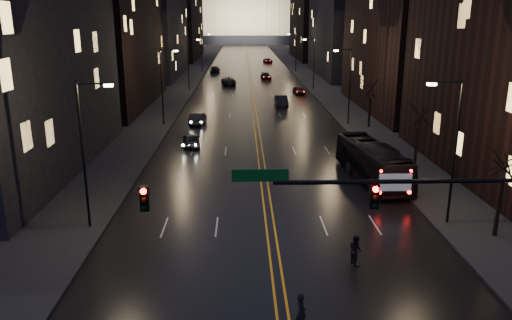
{
  "coord_description": "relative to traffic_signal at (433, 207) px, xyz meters",
  "views": [
    {
      "loc": [
        -1.67,
        -18.35,
        12.38
      ],
      "look_at": [
        -0.85,
        11.03,
        3.96
      ],
      "focal_mm": 35.0,
      "sensor_mm": 36.0,
      "label": 1
    }
  ],
  "objects": [
    {
      "name": "building_right_mid",
      "position": [
        15.09,
        92.0,
        7.9
      ],
      "size": [
        12.0,
        34.0,
        26.0
      ],
      "primitive_type": "cube",
      "color": "black",
      "rests_on": "ground"
    },
    {
      "name": "building_left_far",
      "position": [
        -26.91,
        92.0,
        4.9
      ],
      "size": [
        12.0,
        34.0,
        20.0
      ],
      "primitive_type": "cube",
      "color": "black",
      "rests_on": "ground"
    },
    {
      "name": "traffic_signal",
      "position": [
        0.0,
        0.0,
        0.0
      ],
      "size": [
        17.29,
        0.45,
        7.0
      ],
      "color": "black",
      "rests_on": "ground"
    },
    {
      "name": "center_line",
      "position": [
        -5.91,
        130.0,
        -5.08
      ],
      "size": [
        0.62,
        320.0,
        0.01
      ],
      "primitive_type": "cube",
      "color": "orange",
      "rests_on": "road"
    },
    {
      "name": "pedestrian_b",
      "position": [
        -1.77,
        5.0,
        -4.29
      ],
      "size": [
        0.67,
        0.89,
        1.62
      ],
      "primitive_type": "imported",
      "rotation": [
        0.0,
        0.0,
        1.92
      ],
      "color": "black",
      "rests_on": "ground"
    },
    {
      "name": "pedestrian_a",
      "position": [
        -5.25,
        -0.62,
        -4.27
      ],
      "size": [
        0.57,
        0.7,
        1.67
      ],
      "primitive_type": "imported",
      "rotation": [
        0.0,
        0.0,
        1.89
      ],
      "color": "black",
      "rests_on": "ground"
    },
    {
      "name": "streetlamp_left_mid",
      "position": [
        -16.72,
        40.0,
        -0.02
      ],
      "size": [
        2.13,
        0.25,
        9.0
      ],
      "color": "black",
      "rests_on": "ground"
    },
    {
      "name": "building_left_mid",
      "position": [
        -26.91,
        54.0,
        8.9
      ],
      "size": [
        12.0,
        30.0,
        28.0
      ],
      "primitive_type": "cube",
      "color": "black",
      "rests_on": "ground"
    },
    {
      "name": "streetlamp_left_far",
      "position": [
        -16.72,
        70.0,
        -0.02
      ],
      "size": [
        2.13,
        0.25,
        9.0
      ],
      "color": "black",
      "rests_on": "ground"
    },
    {
      "name": "oncoming_car_c",
      "position": [
        -10.17,
        77.66,
        -4.37
      ],
      "size": [
        3.06,
        5.56,
        1.48
      ],
      "primitive_type": "imported",
      "rotation": [
        0.0,
        0.0,
        3.26
      ],
      "color": "black",
      "rests_on": "ground"
    },
    {
      "name": "streetlamp_left_dist",
      "position": [
        -16.72,
        100.0,
        -0.02
      ],
      "size": [
        2.13,
        0.25,
        9.0
      ],
      "color": "black",
      "rests_on": "ground"
    },
    {
      "name": "sidewalk_right",
      "position": [
        8.09,
        130.0,
        -5.02
      ],
      "size": [
        8.0,
        320.0,
        0.16
      ],
      "primitive_type": "cube",
      "color": "black",
      "rests_on": "ground"
    },
    {
      "name": "receding_car_b",
      "position": [
        1.95,
        64.62,
        -4.44
      ],
      "size": [
        1.96,
        4.06,
        1.33
      ],
      "primitive_type": "imported",
      "rotation": [
        0.0,
        0.0,
        0.1
      ],
      "color": "black",
      "rests_on": "ground"
    },
    {
      "name": "road",
      "position": [
        -5.91,
        130.0,
        -5.09
      ],
      "size": [
        20.0,
        320.0,
        0.02
      ],
      "primitive_type": "cube",
      "color": "black",
      "rests_on": "ground"
    },
    {
      "name": "oncoming_car_d",
      "position": [
        -13.91,
        100.15,
        -4.38
      ],
      "size": [
        2.3,
        5.1,
        1.45
      ],
      "primitive_type": "imported",
      "rotation": [
        0.0,
        0.0,
        3.09
      ],
      "color": "black",
      "rests_on": "ground"
    },
    {
      "name": "capitol",
      "position": [
        -5.91,
        250.0,
        12.05
      ],
      "size": [
        90.0,
        50.0,
        58.5
      ],
      "color": "black",
      "rests_on": "ground"
    },
    {
      "name": "streetlamp_right_mid",
      "position": [
        4.91,
        40.0,
        -0.02
      ],
      "size": [
        2.13,
        0.25,
        9.0
      ],
      "color": "black",
      "rests_on": "ground"
    },
    {
      "name": "streetlamp_right_dist",
      "position": [
        4.91,
        100.0,
        -0.02
      ],
      "size": [
        2.13,
        0.25,
        9.0
      ],
      "color": "black",
      "rests_on": "ground"
    },
    {
      "name": "tree_right_near",
      "position": [
        7.09,
        8.0,
        -0.58
      ],
      "size": [
        2.4,
        2.4,
        6.65
      ],
      "color": "black",
      "rests_on": "ground"
    },
    {
      "name": "receding_car_a",
      "position": [
        -1.93,
        52.94,
        -4.32
      ],
      "size": [
        1.78,
        4.78,
        1.56
      ],
      "primitive_type": "imported",
      "rotation": [
        0.0,
        0.0,
        0.03
      ],
      "color": "black",
      "rests_on": "ground"
    },
    {
      "name": "receding_car_d",
      "position": [
        -0.22,
        124.9,
        -4.45
      ],
      "size": [
        2.7,
        4.93,
        1.31
      ],
      "primitive_type": "imported",
      "rotation": [
        0.0,
        0.0,
        0.12
      ],
      "color": "black",
      "rests_on": "ground"
    },
    {
      "name": "sidewalk_left",
      "position": [
        -19.91,
        130.0,
        -5.02
      ],
      "size": [
        8.0,
        320.0,
        0.16
      ],
      "primitive_type": "cube",
      "color": "black",
      "rests_on": "ground"
    },
    {
      "name": "oncoming_car_b",
      "position": [
        -12.95,
        40.69,
        -4.39
      ],
      "size": [
        1.9,
        4.44,
        1.42
      ],
      "primitive_type": "imported",
      "rotation": [
        0.0,
        0.0,
        3.05
      ],
      "color": "black",
      "rests_on": "ground"
    },
    {
      "name": "streetlamp_right_near",
      "position": [
        4.91,
        10.0,
        -0.02
      ],
      "size": [
        2.13,
        0.25,
        9.0
      ],
      "color": "black",
      "rests_on": "ground"
    },
    {
      "name": "building_left_dist",
      "position": [
        -26.91,
        140.0,
        6.9
      ],
      "size": [
        12.0,
        40.0,
        24.0
      ],
      "primitive_type": "cube",
      "color": "black",
      "rests_on": "ground"
    },
    {
      "name": "tree_right_mid",
      "position": [
        7.09,
        22.0,
        -0.58
      ],
      "size": [
        2.4,
        2.4,
        6.65
      ],
      "color": "black",
      "rests_on": "ground"
    },
    {
      "name": "streetlamp_left_near",
      "position": [
        -16.72,
        10.0,
        -0.02
      ],
      "size": [
        2.13,
        0.25,
        9.0
      ],
      "color": "black",
      "rests_on": "ground"
    },
    {
      "name": "tree_right_far",
      "position": [
        7.09,
        38.0,
        -0.58
      ],
      "size": [
        2.4,
        2.4,
        6.65
      ],
      "color": "black",
      "rests_on": "ground"
    },
    {
      "name": "receding_car_c",
      "position": [
        -2.6,
        86.03,
        -4.46
      ],
      "size": [
        2.29,
        4.64,
        1.3
      ],
      "primitive_type": "imported",
      "rotation": [
        0.0,
        0.0,
        0.11
      ],
      "color": "black",
      "rests_on": "ground"
    },
    {
      "name": "streetlamp_right_far",
      "position": [
        4.91,
        70.0,
        -0.02
      ],
      "size": [
        2.13,
        0.25,
        9.0
      ],
      "color": "black",
      "rests_on": "ground"
    },
    {
      "name": "building_right_dist",
      "position": [
        15.09,
        140.0,
        5.9
      ],
      "size": [
        12.0,
        40.0,
        22.0
      ],
      "primitive_type": "cube",
      "color": "black",
      "rests_on": "ground"
    },
    {
      "name": "oncoming_car_a",
      "position": [
        -12.64,
        29.89,
        -4.4
      ],
      "size": [
        2.1,
        4.28,
        1.41
      ],
      "primitive_type": "imported",
      "rotation": [
        0.0,
        0.0,
        3.25
      ],
      "color": "black",
      "rests_on": "ground"
    },
    {
      "name": "bus",
      "position": [
        2.59,
        18.9,
        -3.61
      ],
      "size": [
        3.81,
        10.92,
        2.98
      ],
      "primitive_type": "imported",
      "rotation": [
        0.0,
        0.0,
        0.12
      ],
      "color": "black",
      "rests_on": "ground"
    }
  ]
}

